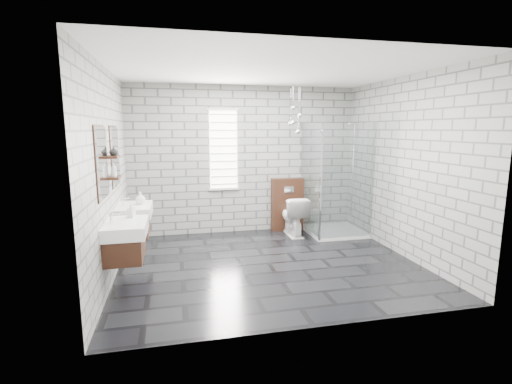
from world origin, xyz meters
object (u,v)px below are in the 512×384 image
object	(u,v)px
vanity_left	(122,230)
vanity_right	(132,212)
cistern_panel	(287,204)
shower_enclosure	(332,208)
toilet	(293,216)

from	to	relation	value
vanity_left	vanity_right	distance (m)	1.00
vanity_left	cistern_panel	world-z (taller)	vanity_left
vanity_left	shower_enclosure	size ratio (longest dim) A/B	0.77
toilet	cistern_panel	bearing A→B (deg)	-89.54
vanity_right	shower_enclosure	size ratio (longest dim) A/B	0.77
vanity_right	cistern_panel	size ratio (longest dim) A/B	1.57
vanity_left	shower_enclosure	distance (m)	3.82
vanity_right	shower_enclosure	bearing A→B (deg)	11.65
vanity_left	cistern_panel	distance (m)	3.51
cistern_panel	toilet	xyz separation A→B (m)	(0.00, -0.38, -0.14)
vanity_left	toilet	size ratio (longest dim) A/B	2.18
cistern_panel	toilet	distance (m)	0.40
shower_enclosure	toilet	xyz separation A→B (m)	(-0.70, 0.14, -0.14)
vanity_right	toilet	distance (m)	2.86
shower_enclosure	cistern_panel	bearing A→B (deg)	143.59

